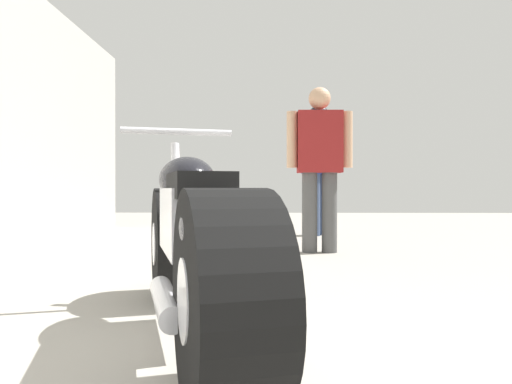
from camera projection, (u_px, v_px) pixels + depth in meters
ground_plane at (287, 272)px, 3.62m from camera, size 18.02×18.02×0.00m
motorcycle_maroon_cruiser at (194, 244)px, 2.03m from camera, size 0.89×2.05×0.97m
mechanic_in_blue at (320, 159)px, 4.76m from camera, size 0.65×0.24×1.63m
mechanic_with_helmet at (319, 157)px, 6.52m from camera, size 0.54×0.59×1.76m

